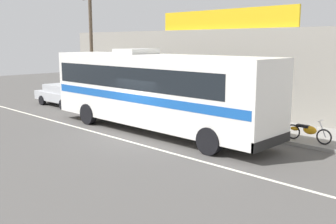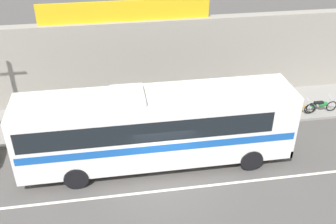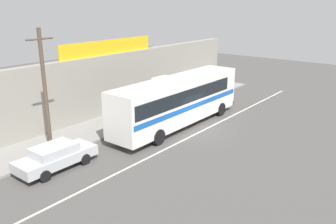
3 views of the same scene
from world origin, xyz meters
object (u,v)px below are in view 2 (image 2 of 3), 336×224
at_px(motorcycle_red, 298,108).
at_px(motorcycle_black, 321,105).
at_px(intercity_bus, 155,125).
at_px(pedestrian_far_right, 132,106).
at_px(motorcycle_green, 261,111).

distance_m(motorcycle_red, motorcycle_black, 1.42).
bearing_deg(intercity_bus, pedestrian_far_right, 102.49).
bearing_deg(motorcycle_black, motorcycle_green, -178.53).
relative_size(motorcycle_green, motorcycle_black, 1.05).
height_order(motorcycle_black, pedestrian_far_right, pedestrian_far_right).
bearing_deg(intercity_bus, motorcycle_red, 18.19).
bearing_deg(motorcycle_red, motorcycle_black, 3.48).
xyz_separation_m(motorcycle_red, motorcycle_black, (1.41, 0.09, 0.00)).
bearing_deg(intercity_bus, motorcycle_black, 16.15).
relative_size(motorcycle_green, pedestrian_far_right, 1.20).
bearing_deg(motorcycle_black, intercity_bus, -163.85).
bearing_deg(motorcycle_red, motorcycle_green, -179.88).
xyz_separation_m(motorcycle_black, pedestrian_far_right, (-10.45, 0.73, 0.50)).
bearing_deg(motorcycle_green, intercity_bus, -156.23).
xyz_separation_m(motorcycle_red, pedestrian_far_right, (-9.04, 0.81, 0.50)).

